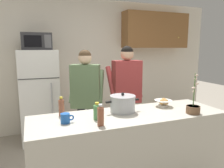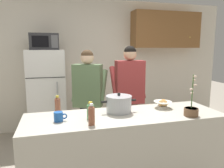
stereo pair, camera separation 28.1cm
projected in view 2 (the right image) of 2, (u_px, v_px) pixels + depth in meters
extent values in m
cube|color=silver|center=(90.00, 64.00, 4.46)|extent=(6.00, 0.12, 2.60)
cube|color=brown|center=(166.00, 30.00, 4.54)|extent=(1.47, 0.34, 0.74)
sphere|color=gold|center=(190.00, 37.00, 4.52)|extent=(0.03, 0.03, 0.03)
cube|color=#BCB7A8|center=(125.00, 154.00, 2.41)|extent=(2.15, 0.68, 0.92)
cube|color=white|center=(47.00, 95.00, 3.88)|extent=(0.64, 0.64, 1.60)
cube|color=#333333|center=(46.00, 78.00, 3.52)|extent=(0.63, 0.01, 0.01)
cylinder|color=#B2B2B7|center=(58.00, 103.00, 3.61)|extent=(0.02, 0.02, 0.72)
cube|color=#2D2D30|center=(44.00, 42.00, 3.71)|extent=(0.48, 0.36, 0.28)
cube|color=black|center=(40.00, 41.00, 3.52)|extent=(0.26, 0.01, 0.18)
cube|color=#59595B|center=(55.00, 41.00, 3.58)|extent=(0.11, 0.01, 0.21)
cylinder|color=black|center=(93.00, 132.00, 3.22)|extent=(0.11, 0.11, 0.79)
cylinder|color=black|center=(84.00, 131.00, 3.24)|extent=(0.11, 0.11, 0.79)
cube|color=#59724C|center=(88.00, 86.00, 3.11)|extent=(0.46, 0.35, 0.62)
sphere|color=beige|center=(87.00, 58.00, 3.04)|extent=(0.19, 0.19, 0.19)
sphere|color=#4C3823|center=(87.00, 56.00, 3.04)|extent=(0.18, 0.18, 0.18)
cylinder|color=#59724C|center=(103.00, 86.00, 3.20)|extent=(0.23, 0.37, 0.48)
cylinder|color=#59724C|center=(77.00, 85.00, 3.27)|extent=(0.23, 0.37, 0.48)
cylinder|color=#726656|center=(134.00, 128.00, 3.35)|extent=(0.11, 0.11, 0.81)
cylinder|color=#726656|center=(124.00, 128.00, 3.32)|extent=(0.11, 0.11, 0.81)
cube|color=#993333|center=(130.00, 82.00, 3.21)|extent=(0.43, 0.22, 0.64)
sphere|color=#D8A884|center=(130.00, 54.00, 3.14)|extent=(0.20, 0.20, 0.20)
sphere|color=black|center=(130.00, 52.00, 3.14)|extent=(0.19, 0.19, 0.19)
cylinder|color=#993333|center=(140.00, 82.00, 3.38)|extent=(0.09, 0.38, 0.49)
cylinder|color=#993333|center=(114.00, 83.00, 3.28)|extent=(0.09, 0.38, 0.49)
cylinder|color=#ADAFB5|center=(119.00, 105.00, 2.41)|extent=(0.28, 0.28, 0.17)
cylinder|color=#ADAFB5|center=(119.00, 97.00, 2.40)|extent=(0.29, 0.29, 0.02)
sphere|color=black|center=(119.00, 94.00, 2.39)|extent=(0.04, 0.04, 0.04)
cube|color=black|center=(104.00, 102.00, 2.36)|extent=(0.06, 0.02, 0.02)
cube|color=black|center=(133.00, 100.00, 2.45)|extent=(0.06, 0.02, 0.02)
cylinder|color=#1E59B2|center=(58.00, 117.00, 2.11)|extent=(0.09, 0.09, 0.10)
torus|color=#1E59B2|center=(64.00, 116.00, 2.13)|extent=(0.06, 0.01, 0.06)
cylinder|color=white|center=(162.00, 107.00, 2.60)|extent=(0.12, 0.12, 0.02)
cone|color=white|center=(163.00, 104.00, 2.59)|extent=(0.22, 0.22, 0.06)
sphere|color=tan|center=(161.00, 103.00, 2.56)|extent=(0.07, 0.07, 0.07)
sphere|color=tan|center=(163.00, 102.00, 2.62)|extent=(0.07, 0.07, 0.07)
sphere|color=tan|center=(165.00, 103.00, 2.56)|extent=(0.07, 0.07, 0.07)
cylinder|color=brown|center=(92.00, 116.00, 2.01)|extent=(0.06, 0.06, 0.17)
cone|color=brown|center=(91.00, 106.00, 1.99)|extent=(0.06, 0.06, 0.03)
cylinder|color=white|center=(91.00, 105.00, 1.99)|extent=(0.03, 0.03, 0.02)
cylinder|color=#4C8C4C|center=(91.00, 112.00, 2.19)|extent=(0.08, 0.08, 0.15)
cone|color=#4C8C4C|center=(90.00, 104.00, 2.17)|extent=(0.08, 0.08, 0.02)
cylinder|color=gold|center=(90.00, 103.00, 2.17)|extent=(0.04, 0.04, 0.02)
cylinder|color=brown|center=(58.00, 107.00, 2.33)|extent=(0.06, 0.06, 0.17)
cone|color=brown|center=(57.00, 98.00, 2.32)|extent=(0.06, 0.06, 0.03)
cylinder|color=gold|center=(57.00, 97.00, 2.31)|extent=(0.03, 0.03, 0.02)
cylinder|color=brown|center=(191.00, 112.00, 2.28)|extent=(0.15, 0.15, 0.09)
cylinder|color=#38281E|center=(191.00, 109.00, 2.28)|extent=(0.14, 0.13, 0.01)
cylinder|color=#4C7238|center=(192.00, 92.00, 2.25)|extent=(0.01, 0.02, 0.36)
ellipsoid|color=beige|center=(192.00, 93.00, 2.26)|extent=(0.04, 0.03, 0.02)
ellipsoid|color=beige|center=(191.00, 89.00, 2.23)|extent=(0.04, 0.03, 0.02)
ellipsoid|color=beige|center=(195.00, 85.00, 2.22)|extent=(0.04, 0.03, 0.02)
ellipsoid|color=beige|center=(194.00, 80.00, 2.25)|extent=(0.04, 0.03, 0.02)
ellipsoid|color=beige|center=(195.00, 76.00, 2.22)|extent=(0.04, 0.03, 0.02)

